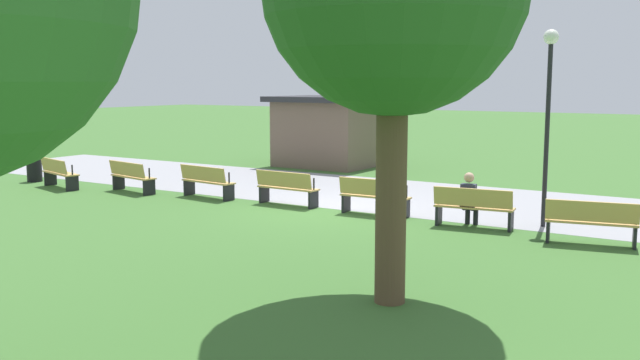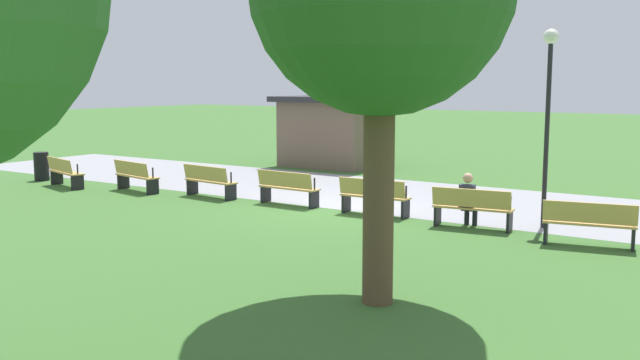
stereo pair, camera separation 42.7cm
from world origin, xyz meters
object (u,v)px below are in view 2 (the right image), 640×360
at_px(bench_5, 472,207).
at_px(bench_4, 374,196).
at_px(kiosk, 335,130).
at_px(bench_0, 64,172).
at_px(bench_1, 135,176).
at_px(bench_6, 589,223).
at_px(bench_3, 288,187).
at_px(lamp_post, 549,92).
at_px(bench_2, 209,181).
at_px(trash_bin, 41,166).
at_px(person_seated, 468,198).

bearing_deg(bench_5, bench_4, 169.18).
relative_size(bench_5, kiosk, 0.44).
relative_size(bench_0, bench_4, 1.03).
distance_m(bench_1, bench_6, 12.49).
distance_m(bench_3, kiosk, 8.77).
xyz_separation_m(bench_5, lamp_post, (1.23, 0.99, 2.45)).
distance_m(bench_2, lamp_post, 9.15).
height_order(bench_0, lamp_post, lamp_post).
bearing_deg(bench_1, trash_bin, -168.69).
xyz_separation_m(bench_5, trash_bin, (-14.30, -0.41, -0.02)).
height_order(bench_3, bench_6, same).
bearing_deg(bench_6, person_seated, 158.33).
height_order(lamp_post, kiosk, lamp_post).
distance_m(bench_0, bench_5, 12.49).
distance_m(bench_2, bench_3, 2.51).
xyz_separation_m(bench_0, kiosk, (3.85, 9.08, 0.86)).
distance_m(bench_0, bench_2, 5.02).
distance_m(bench_0, lamp_post, 14.04).
distance_m(bench_4, person_seated, 2.37).
bearing_deg(kiosk, trash_bin, -122.40).
bearing_deg(bench_4, bench_1, -177.85).
height_order(bench_0, bench_5, same).
height_order(bench_1, bench_4, same).
bearing_deg(lamp_post, bench_4, -167.85).
relative_size(bench_5, trash_bin, 1.90).
xyz_separation_m(bench_1, person_seated, (9.86, 0.50, 0.17)).
xyz_separation_m(bench_1, bench_4, (7.50, 0.57, 0.00)).
bearing_deg(bench_4, kiosk, 125.31).
bearing_deg(bench_5, bench_2, 173.50).
relative_size(bench_0, lamp_post, 0.41).
distance_m(bench_6, lamp_post, 3.08).
bearing_deg(bench_6, bench_1, 169.16).
height_order(bench_1, bench_2, same).
xyz_separation_m(bench_1, bench_3, (4.99, 0.57, 0.00)).
relative_size(bench_0, person_seated, 1.46).
bearing_deg(bench_0, bench_3, 23.80).
bearing_deg(bench_4, bench_6, -8.64).
height_order(bench_0, bench_1, same).
bearing_deg(bench_2, lamp_post, 12.98).
distance_m(bench_1, bench_3, 5.02).
distance_m(bench_3, bench_5, 5.02).
distance_m(bench_1, bench_2, 2.51).
bearing_deg(lamp_post, person_seated, -147.81).
height_order(bench_4, person_seated, person_seated).
height_order(bench_2, lamp_post, lamp_post).
distance_m(bench_4, bench_5, 2.51).
bearing_deg(trash_bin, bench_5, 1.65).
distance_m(person_seated, kiosk, 11.67).
xyz_separation_m(bench_2, lamp_post, (8.75, 0.99, 2.45)).
height_order(bench_4, kiosk, kiosk).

